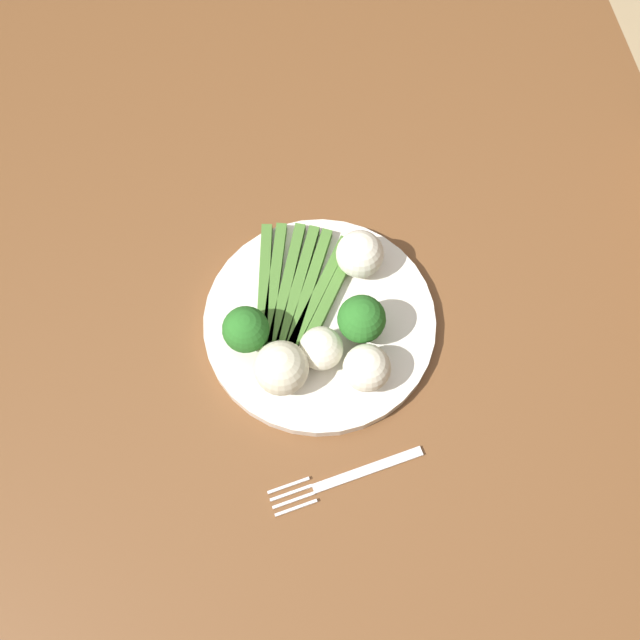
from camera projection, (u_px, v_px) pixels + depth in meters
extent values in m
cube|color=tan|center=(299.00, 476.00, 1.55)|extent=(6.00, 6.00, 0.02)
cube|color=brown|center=(283.00, 338.00, 0.88)|extent=(1.36, 1.04, 0.04)
cylinder|color=brown|center=(477.00, 84.00, 1.50)|extent=(0.07, 0.07, 0.70)
cylinder|color=brown|center=(580.00, 315.00, 1.44)|extent=(0.04, 0.04, 0.45)
cylinder|color=silver|center=(320.00, 325.00, 0.86)|extent=(0.26, 0.26, 0.01)
cube|color=#47752D|center=(329.00, 298.00, 0.85)|extent=(0.13, 0.09, 0.01)
cube|color=#47752D|center=(319.00, 294.00, 0.86)|extent=(0.13, 0.09, 0.01)
cube|color=#47752D|center=(309.00, 288.00, 0.86)|extent=(0.14, 0.08, 0.01)
cube|color=#47752D|center=(298.00, 286.00, 0.86)|extent=(0.14, 0.07, 0.01)
cube|color=#47752D|center=(287.00, 284.00, 0.86)|extent=(0.15, 0.06, 0.01)
cube|color=#47752D|center=(276.00, 284.00, 0.86)|extent=(0.15, 0.05, 0.01)
cube|color=#47752D|center=(264.00, 285.00, 0.86)|extent=(0.15, 0.04, 0.01)
cylinder|color=#568E33|center=(360.00, 330.00, 0.84)|extent=(0.02, 0.02, 0.02)
sphere|color=#286B23|center=(362.00, 319.00, 0.81)|extent=(0.05, 0.05, 0.05)
cylinder|color=#568E33|center=(248.00, 339.00, 0.83)|extent=(0.02, 0.02, 0.02)
sphere|color=#286B23|center=(246.00, 330.00, 0.81)|extent=(0.05, 0.05, 0.05)
sphere|color=beige|center=(281.00, 368.00, 0.80)|extent=(0.06, 0.06, 0.06)
sphere|color=silver|center=(321.00, 348.00, 0.81)|extent=(0.05, 0.05, 0.05)
sphere|color=silver|center=(367.00, 368.00, 0.80)|extent=(0.05, 0.05, 0.05)
sphere|color=white|center=(360.00, 254.00, 0.85)|extent=(0.05, 0.05, 0.05)
cube|color=silver|center=(368.00, 470.00, 0.80)|extent=(0.03, 0.12, 0.00)
cube|color=silver|center=(289.00, 486.00, 0.79)|extent=(0.01, 0.04, 0.00)
cube|color=silver|center=(291.00, 493.00, 0.79)|extent=(0.01, 0.04, 0.00)
cube|color=silver|center=(294.00, 500.00, 0.78)|extent=(0.01, 0.04, 0.00)
cube|color=silver|center=(296.00, 508.00, 0.78)|extent=(0.01, 0.04, 0.00)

